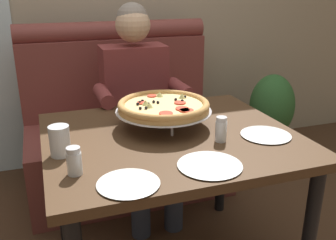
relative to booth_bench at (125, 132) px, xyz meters
name	(u,v)px	position (x,y,z in m)	size (l,w,h in m)	color
booth_bench	(125,132)	(0.00, 0.00, 0.00)	(1.33, 0.78, 1.13)	brown
dining_table	(170,153)	(0.00, -0.95, 0.25)	(1.10, 0.96, 0.74)	#4C331E
diner_main	(139,99)	(0.03, -0.27, 0.31)	(0.54, 0.64, 1.27)	#2D3342
pizza	(164,106)	(0.00, -0.85, 0.45)	(0.44, 0.44, 0.14)	silver
shaker_oregano	(221,131)	(0.18, -1.09, 0.39)	(0.05, 0.05, 0.11)	white
shaker_parmesan	(74,163)	(-0.44, -1.19, 0.39)	(0.05, 0.05, 0.10)	white
plate_near_left	(210,164)	(0.03, -1.29, 0.36)	(0.24, 0.24, 0.02)	white
plate_near_right	(266,134)	(0.39, -1.10, 0.36)	(0.22, 0.22, 0.02)	white
plate_far_side	(128,182)	(-0.28, -1.32, 0.36)	(0.21, 0.21, 0.02)	white
drinking_glass	(60,143)	(-0.48, -1.01, 0.40)	(0.08, 0.08, 0.12)	silver
potted_plant	(271,112)	(1.23, 0.05, -0.01)	(0.36, 0.36, 0.70)	brown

